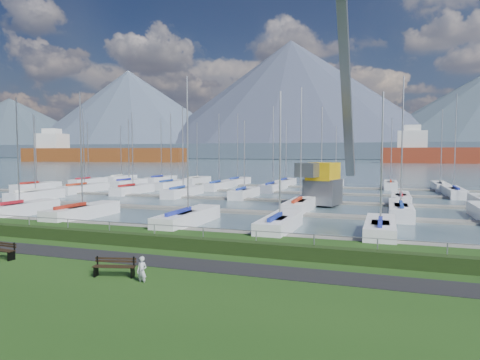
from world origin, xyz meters
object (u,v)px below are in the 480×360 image
at_px(bench_right, 115,267).
at_px(person, 142,268).
at_px(bench_left, 1,250).
at_px(crane, 329,152).

distance_m(bench_right, person, 1.58).
height_order(bench_left, bench_right, same).
height_order(bench_right, person, person).
relative_size(bench_right, person, 1.53).
bearing_deg(bench_right, bench_left, 159.51).
xyz_separation_m(bench_left, person, (8.73, -1.12, 0.19)).
distance_m(person, crane, 31.40).
relative_size(person, crane, 0.05).
bearing_deg(person, bench_left, 176.46).
distance_m(bench_left, bench_right, 7.24).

